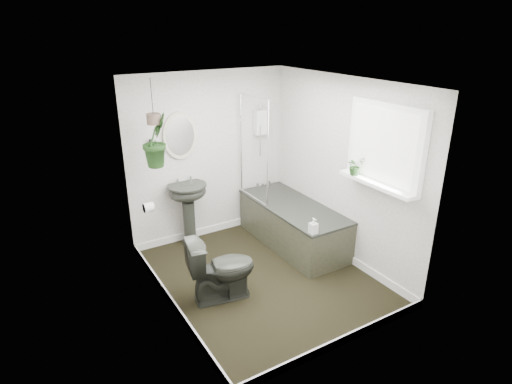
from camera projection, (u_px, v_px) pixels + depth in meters
floor at (262, 277)px, 5.17m from camera, size 2.30×2.80×0.02m
ceiling at (264, 81)px, 4.32m from camera, size 2.30×2.80×0.02m
wall_back at (209, 156)px, 5.87m from camera, size 2.30×0.02×2.30m
wall_front at (351, 239)px, 3.62m from camera, size 2.30×0.02×2.30m
wall_left at (163, 210)px, 4.19m from camera, size 0.02×2.80×2.30m
wall_right at (342, 171)px, 5.30m from camera, size 0.02×2.80×2.30m
skirting at (262, 273)px, 5.15m from camera, size 2.30×2.80×0.10m
bathtub at (293, 224)px, 5.84m from camera, size 0.72×1.72×0.58m
bath_screen at (254, 150)px, 5.71m from camera, size 0.04×0.72×1.40m
shower_box at (261, 122)px, 6.05m from camera, size 0.20×0.10×0.35m
oval_mirror at (180, 136)px, 5.51m from camera, size 0.46×0.03×0.62m
wall_sconce at (151, 148)px, 5.35m from camera, size 0.04×0.04×0.22m
toilet_roll_holder at (148, 207)px, 4.87m from camera, size 0.11×0.11×0.11m
window_recess at (385, 145)px, 4.52m from camera, size 0.08×1.00×0.90m
window_sill at (377, 183)px, 4.65m from camera, size 0.18×1.00×0.04m
window_blinds at (382, 146)px, 4.50m from camera, size 0.01×0.86×0.76m
toilet at (222, 268)px, 4.65m from camera, size 0.79×0.54×0.74m
pedestal_sink at (189, 214)px, 5.80m from camera, size 0.55×0.48×0.88m
sill_plant at (355, 166)px, 4.82m from camera, size 0.20×0.18×0.21m
hanging_plant at (156, 140)px, 4.92m from camera, size 0.44×0.43×0.62m
soap_bottle at (313, 226)px, 4.93m from camera, size 0.09×0.09×0.19m
hanging_pot at (154, 119)px, 4.83m from camera, size 0.16×0.16×0.12m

